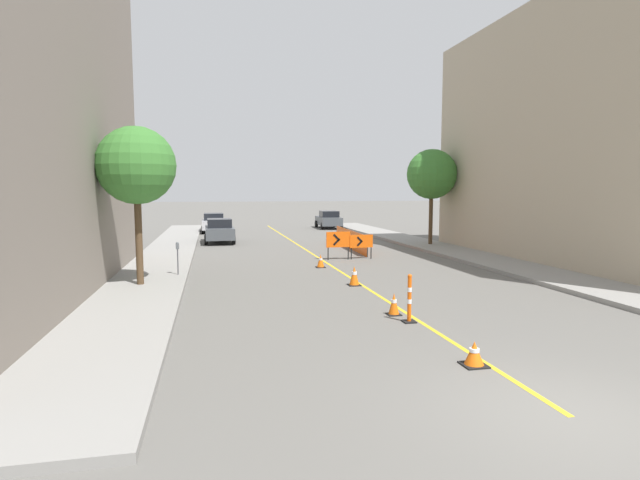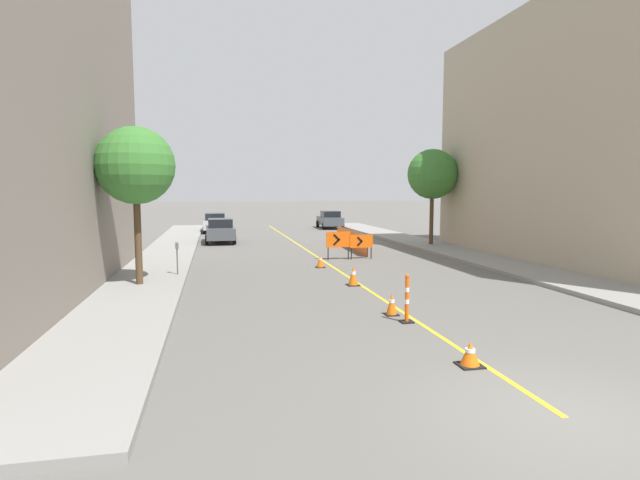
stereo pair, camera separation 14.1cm
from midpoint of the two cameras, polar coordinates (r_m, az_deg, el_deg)
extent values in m
plane|color=#605E59|center=(8.87, 26.70, -17.70)|extent=(300.00, 300.00, 0.00)
cube|color=gold|center=(28.13, -1.13, -1.31)|extent=(0.12, 42.25, 0.01)
cube|color=gray|center=(27.74, -16.84, -1.49)|extent=(2.75, 42.25, 0.16)
cube|color=gray|center=(30.48, 13.13, -0.77)|extent=(2.75, 42.25, 0.16)
cube|color=tan|center=(26.93, 28.46, 10.48)|extent=(6.00, 18.31, 12.00)
cube|color=black|center=(10.52, 17.12, -13.51)|extent=(0.47, 0.47, 0.03)
cone|color=orange|center=(10.45, 17.16, -12.25)|extent=(0.38, 0.38, 0.46)
cylinder|color=white|center=(10.43, 17.17, -11.96)|extent=(0.20, 0.20, 0.07)
cube|color=black|center=(14.09, 8.46, -8.41)|extent=(0.37, 0.37, 0.03)
cone|color=orange|center=(14.02, 8.48, -7.20)|extent=(0.29, 0.29, 0.58)
cylinder|color=white|center=(14.00, 8.49, -6.93)|extent=(0.15, 0.15, 0.09)
cube|color=black|center=(18.19, 4.03, -5.15)|extent=(0.44, 0.44, 0.03)
cone|color=orange|center=(18.13, 4.04, -4.05)|extent=(0.35, 0.35, 0.68)
cylinder|color=white|center=(18.11, 4.04, -3.79)|extent=(0.18, 0.18, 0.11)
cube|color=black|center=(22.32, 0.21, -3.12)|extent=(0.41, 0.41, 0.03)
cone|color=orange|center=(22.27, 0.21, -2.37)|extent=(0.33, 0.33, 0.56)
cylinder|color=white|center=(22.27, 0.21, -2.20)|extent=(0.17, 0.17, 0.09)
cube|color=black|center=(13.39, 10.16, -9.17)|extent=(0.33, 0.33, 0.04)
cylinder|color=#EF560C|center=(13.25, 10.21, -6.68)|extent=(0.10, 0.10, 1.15)
cylinder|color=white|center=(13.26, 10.20, -6.93)|extent=(0.11, 0.11, 0.12)
cylinder|color=white|center=(13.20, 10.22, -5.61)|extent=(0.11, 0.11, 0.12)
sphere|color=#EF560C|center=(13.14, 10.25, -4.10)|extent=(0.11, 0.11, 0.11)
cube|color=#EF560C|center=(24.69, 2.27, 0.06)|extent=(1.22, 0.09, 0.77)
cube|color=black|center=(24.62, 2.09, 0.29)|extent=(0.36, 0.03, 0.36)
cube|color=black|center=(24.64, 2.09, -0.21)|extent=(0.36, 0.03, 0.36)
cylinder|color=black|center=(24.65, 1.10, -1.58)|extent=(0.06, 0.06, 0.63)
cylinder|color=black|center=(24.90, 3.42, -1.52)|extent=(0.06, 0.06, 0.63)
cube|color=#EF560C|center=(25.04, 4.92, -0.14)|extent=(1.21, 0.13, 0.65)
cube|color=black|center=(24.97, 4.75, 0.05)|extent=(0.32, 0.04, 0.31)
cube|color=black|center=(24.99, 4.74, -0.36)|extent=(0.32, 0.04, 0.31)
cylinder|color=black|center=(24.97, 3.77, -1.56)|extent=(0.06, 0.06, 0.57)
cylinder|color=black|center=(25.26, 6.02, -1.49)|extent=(0.06, 0.06, 0.57)
cube|color=#EF560C|center=(29.49, 3.67, 0.06)|extent=(0.35, 7.72, 1.09)
cylinder|color=#262626|center=(25.77, 5.62, -0.77)|extent=(0.05, 0.05, 1.09)
cylinder|color=#262626|center=(33.24, 2.15, 0.70)|extent=(0.05, 0.05, 1.09)
cube|color=#474C51|center=(33.52, -11.20, 0.87)|extent=(1.86, 4.33, 0.72)
cube|color=black|center=(33.26, -11.22, 1.93)|extent=(1.56, 1.96, 0.55)
cylinder|color=black|center=(34.88, -12.62, 0.43)|extent=(0.23, 0.64, 0.64)
cylinder|color=black|center=(34.90, -9.81, 0.49)|extent=(0.23, 0.64, 0.64)
cylinder|color=black|center=(32.23, -12.68, 0.01)|extent=(0.23, 0.64, 0.64)
cylinder|color=black|center=(32.25, -9.64, 0.07)|extent=(0.23, 0.64, 0.64)
cube|color=#B7B7BC|center=(41.86, -11.80, 1.80)|extent=(1.84, 4.32, 0.72)
cube|color=black|center=(41.61, -11.82, 2.65)|extent=(1.55, 1.95, 0.55)
cylinder|color=black|center=(43.22, -12.93, 1.41)|extent=(0.23, 0.64, 0.64)
cylinder|color=black|center=(43.22, -10.66, 1.46)|extent=(0.23, 0.64, 0.64)
cylinder|color=black|center=(40.56, -12.99, 1.14)|extent=(0.23, 0.64, 0.64)
cylinder|color=black|center=(40.57, -10.58, 1.19)|extent=(0.23, 0.64, 0.64)
cube|color=#474C51|center=(45.37, 1.22, 2.21)|extent=(2.00, 4.38, 0.72)
cube|color=black|center=(45.12, 1.29, 3.00)|extent=(1.62, 2.00, 0.55)
cylinder|color=black|center=(46.51, -0.18, 1.85)|extent=(0.25, 0.65, 0.64)
cylinder|color=black|center=(46.88, 1.87, 1.88)|extent=(0.25, 0.65, 0.64)
cylinder|color=black|center=(43.91, 0.53, 1.62)|extent=(0.25, 0.65, 0.64)
cylinder|color=black|center=(44.30, 2.69, 1.65)|extent=(0.25, 0.65, 0.64)
cylinder|color=#4C4C51|center=(20.21, -15.80, -2.40)|extent=(0.05, 0.05, 1.00)
cube|color=#565B60|center=(20.13, -15.85, -0.67)|extent=(0.12, 0.10, 0.22)
sphere|color=#565B60|center=(20.12, -15.86, -0.36)|extent=(0.11, 0.11, 0.11)
cylinder|color=#4C3823|center=(18.43, -19.87, 0.04)|extent=(0.24, 0.24, 3.12)
sphere|color=#38752D|center=(18.37, -20.14, 8.01)|extent=(2.67, 2.67, 2.67)
cylinder|color=#4C3823|center=(31.19, 12.75, 2.41)|extent=(0.24, 0.24, 3.12)
sphere|color=#38752D|center=(31.16, 12.86, 7.36)|extent=(3.01, 3.01, 3.01)
camera|label=1|loc=(0.07, -89.83, 0.02)|focal=28.00mm
camera|label=2|loc=(0.07, 90.17, -0.02)|focal=28.00mm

